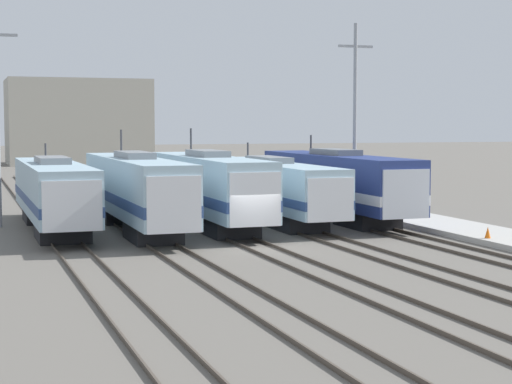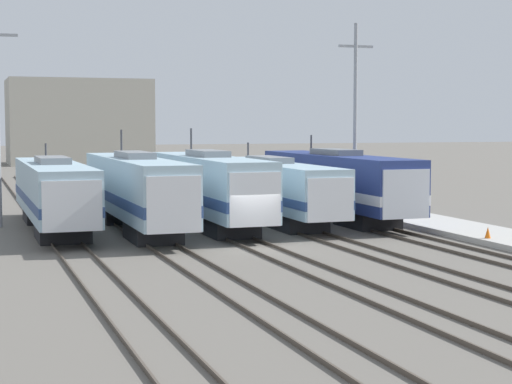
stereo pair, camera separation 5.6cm
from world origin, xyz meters
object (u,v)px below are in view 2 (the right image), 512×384
object	(u,v)px
locomotive_center	(210,188)
locomotive_center_right	(272,188)
locomotive_far_left	(54,193)
traffic_cone	(488,232)
locomotive_center_left	(137,191)
locomotive_far_right	(339,184)
catenary_tower_right	(355,114)

from	to	relation	value
locomotive_center	locomotive_center_right	size ratio (longest dim) A/B	0.92
locomotive_far_left	locomotive_center_right	world-z (taller)	locomotive_far_left
locomotive_center	locomotive_far_left	bearing A→B (deg)	171.18
traffic_cone	locomotive_center_left	bearing A→B (deg)	145.65
locomotive_center	locomotive_far_right	xyz separation A→B (m)	(8.50, 1.15, -0.03)
catenary_tower_right	locomotive_far_right	bearing A→B (deg)	-129.21
locomotive_center_left	locomotive_center_right	distance (m)	8.70
locomotive_center	traffic_cone	bearing A→B (deg)	-44.23
locomotive_far_left	traffic_cone	bearing A→B (deg)	-31.69
locomotive_center_left	locomotive_center_right	bearing A→B (deg)	12.21
locomotive_center_right	locomotive_center_left	bearing A→B (deg)	-167.79
locomotive_center_left	locomotive_center	world-z (taller)	locomotive_center
locomotive_center_right	locomotive_center	bearing A→B (deg)	-160.05
locomotive_far_left	traffic_cone	distance (m)	23.02
locomotive_center	locomotive_center_right	bearing A→B (deg)	19.95
locomotive_center_left	locomotive_center_right	xyz separation A→B (m)	(8.50, 1.84, -0.21)
locomotive_far_left	locomotive_center_right	size ratio (longest dim) A/B	0.96
locomotive_far_left	locomotive_center	bearing A→B (deg)	-8.82
locomotive_far_left	locomotive_center	world-z (taller)	locomotive_center
locomotive_center_right	locomotive_far_right	size ratio (longest dim) A/B	1.03
locomotive_far_left	catenary_tower_right	size ratio (longest dim) A/B	1.42
locomotive_center_left	catenary_tower_right	xyz separation A→B (m)	(15.23, 4.48, 4.28)
locomotive_center_right	catenary_tower_right	xyz separation A→B (m)	(6.73, 2.64, 4.49)
locomotive_far_right	locomotive_far_left	bearing A→B (deg)	179.42
locomotive_center	traffic_cone	xyz separation A→B (m)	(11.04, -10.75, -1.68)
locomotive_far_right	catenary_tower_right	world-z (taller)	catenary_tower_right
locomotive_far_left	catenary_tower_right	world-z (taller)	catenary_tower_right
locomotive_center_left	locomotive_far_left	bearing A→B (deg)	159.20
locomotive_far_left	locomotive_far_right	world-z (taller)	locomotive_far_right
locomotive_far_right	catenary_tower_right	bearing A→B (deg)	50.79
locomotive_center_right	catenary_tower_right	size ratio (longest dim) A/B	1.48
locomotive_far_left	locomotive_center_left	size ratio (longest dim) A/B	0.95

